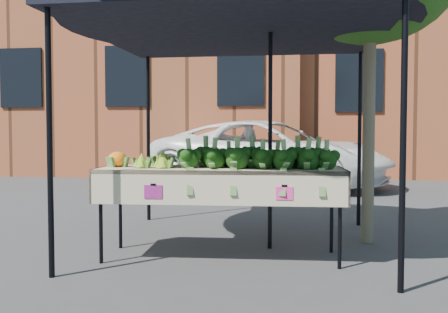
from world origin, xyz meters
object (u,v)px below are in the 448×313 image
Objects in this scene: vehicle at (270,67)px; canopy at (238,121)px; street_tree at (370,68)px; table at (221,213)px.

canopy is at bearing -161.64° from vehicle.
vehicle is at bearing 104.21° from street_tree.
vehicle is 1.37× the size of street_tree.
table is 1.08m from canopy.
street_tree is (1.43, 0.38, 0.59)m from canopy.
canopy is 1.59m from street_tree.
street_tree is at bearing -147.39° from vehicle.
canopy is 6.15m from vehicle.
table is at bearing -148.63° from street_tree.
table is 2.35m from street_tree.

